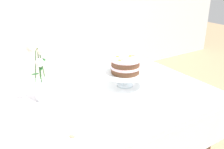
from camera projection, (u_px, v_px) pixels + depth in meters
The scene contains 7 objects.
dining_table at pixel (105, 109), 1.63m from camera, with size 1.40×1.00×0.74m.
linen_napkin at pixel (125, 86), 1.74m from camera, with size 0.32×0.32×0.00m, color white.
cake_stand at pixel (125, 75), 1.71m from camera, with size 0.29×0.29×0.10m.
layer_cake at pixel (125, 65), 1.68m from camera, with size 0.20×0.20×0.12m.
flower_vase at pixel (41, 77), 1.51m from camera, with size 0.11×0.10×0.36m.
loose_petal_0 at pixel (72, 136), 1.21m from camera, with size 0.03×0.02×0.01m, color #E56B51.
loose_petal_1 at pixel (162, 104), 1.50m from camera, with size 0.03×0.02×0.01m, color pink.
Camera 1 is at (-0.74, -1.25, 1.48)m, focal length 40.55 mm.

